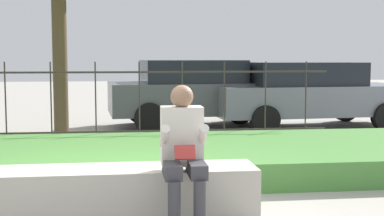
{
  "coord_description": "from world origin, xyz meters",
  "views": [
    {
      "loc": [
        0.11,
        -5.06,
        1.53
      ],
      "look_at": [
        0.87,
        0.93,
        0.96
      ],
      "focal_mm": 50.0,
      "sensor_mm": 36.0,
      "label": 1
    }
  ],
  "objects_px": {
    "stone_bench": "(89,196)",
    "person_seated_reader": "(183,149)",
    "car_parked_center": "(197,92)",
    "car_parked_right": "(307,93)"
  },
  "relations": [
    {
      "from": "stone_bench",
      "to": "person_seated_reader",
      "type": "xyz_separation_m",
      "value": [
        0.86,
        -0.33,
        0.49
      ]
    },
    {
      "from": "person_seated_reader",
      "to": "car_parked_center",
      "type": "relative_size",
      "value": 0.32
    },
    {
      "from": "stone_bench",
      "to": "car_parked_right",
      "type": "relative_size",
      "value": 0.72
    },
    {
      "from": "person_seated_reader",
      "to": "car_parked_center",
      "type": "bearing_deg",
      "value": 81.17
    },
    {
      "from": "stone_bench",
      "to": "person_seated_reader",
      "type": "distance_m",
      "value": 1.04
    },
    {
      "from": "car_parked_right",
      "to": "car_parked_center",
      "type": "distance_m",
      "value": 2.43
    },
    {
      "from": "stone_bench",
      "to": "car_parked_right",
      "type": "distance_m",
      "value": 7.61
    },
    {
      "from": "stone_bench",
      "to": "car_parked_center",
      "type": "height_order",
      "value": "car_parked_center"
    },
    {
      "from": "person_seated_reader",
      "to": "car_parked_right",
      "type": "distance_m",
      "value": 7.42
    },
    {
      "from": "person_seated_reader",
      "to": "car_parked_right",
      "type": "xyz_separation_m",
      "value": [
        3.48,
        6.56,
        0.04
      ]
    }
  ]
}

